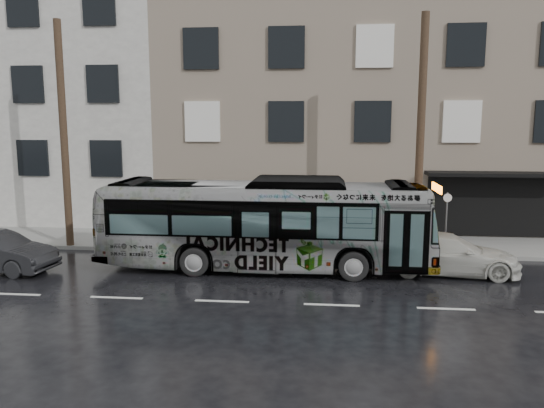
{
  "coord_description": "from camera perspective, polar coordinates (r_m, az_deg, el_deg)",
  "views": [
    {
      "loc": [
        2.94,
        -17.17,
        5.23
      ],
      "look_at": [
        0.98,
        2.5,
        2.12
      ],
      "focal_mm": 35.0,
      "sensor_mm": 36.0,
      "label": 1
    }
  ],
  "objects": [
    {
      "name": "white_sedan",
      "position": [
        19.32,
        18.34,
        -5.11
      ],
      "size": [
        4.91,
        2.26,
        1.39
      ],
      "primitive_type": "imported",
      "rotation": [
        0.0,
        0.0,
        1.5
      ],
      "color": "beige",
      "rests_on": "ground"
    },
    {
      "name": "building_taupe",
      "position": [
        29.94,
        9.77,
        9.32
      ],
      "size": [
        20.0,
        12.0,
        11.0
      ],
      "primitive_type": "cube",
      "color": "#7B6D5F",
      "rests_on": "ground"
    },
    {
      "name": "sign_post",
      "position": [
        21.35,
        18.21,
        -2.0
      ],
      "size": [
        0.06,
        0.06,
        2.4
      ],
      "primitive_type": "cylinder",
      "color": "slate",
      "rests_on": "sidewalk"
    },
    {
      "name": "bus",
      "position": [
        18.77,
        -0.79,
        -2.13
      ],
      "size": [
        11.72,
        2.81,
        3.26
      ],
      "primitive_type": "imported",
      "rotation": [
        0.0,
        0.0,
        1.56
      ],
      "color": "#B2B2B2",
      "rests_on": "ground"
    },
    {
      "name": "utility_pole_front",
      "position": [
        20.78,
        15.67,
        7.0
      ],
      "size": [
        0.3,
        0.3,
        9.0
      ],
      "primitive_type": "cylinder",
      "color": "#423121",
      "rests_on": "sidewalk"
    },
    {
      "name": "ground",
      "position": [
        18.19,
        -3.89,
        -7.81
      ],
      "size": [
        120.0,
        120.0,
        0.0
      ],
      "primitive_type": "plane",
      "color": "black",
      "rests_on": "ground"
    },
    {
      "name": "sidewalk",
      "position": [
        22.85,
        -1.85,
        -4.11
      ],
      "size": [
        90.0,
        3.6,
        0.15
      ],
      "primitive_type": "cube",
      "color": "gray",
      "rests_on": "ground"
    },
    {
      "name": "utility_pole_rear",
      "position": [
        22.98,
        -21.49,
        6.87
      ],
      "size": [
        0.3,
        0.3,
        9.0
      ],
      "primitive_type": "cylinder",
      "color": "#423121",
      "rests_on": "sidewalk"
    }
  ]
}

